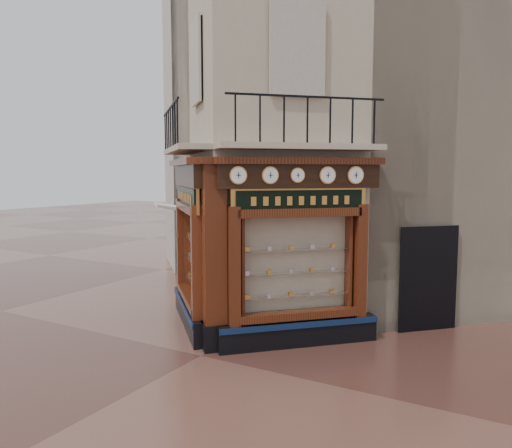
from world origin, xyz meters
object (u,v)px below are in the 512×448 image
Objects in this scene: clock_c at (298,175)px; signboard_right at (300,200)px; clock_b at (270,175)px; clock_d at (327,175)px; awning at (171,299)px; clock_e at (355,175)px; corner_pilaster at (214,257)px; signboard_left at (187,197)px; clock_a at (238,175)px.

clock_c is 0.54m from signboard_right.
clock_b is 0.17× the size of signboard_right.
clock_d reaches higher than awning.
corner_pilaster is at bearing 171.72° from clock_e.
clock_d reaches higher than signboard_right.
clock_d reaches higher than signboard_left.
corner_pilaster is 11.15× the size of clock_a.
awning is 4.05m from signboard_left.
clock_e reaches higher than clock_a.
signboard_right is at bearing 46.61° from clock_c.
corner_pilaster is 11.00× the size of clock_d.
signboard_left is (-3.39, -0.31, -0.52)m from clock_d.
clock_e is 6.91m from awning.
awning is at bearing 114.20° from clock_c.
clock_c is at bearing 0.00° from clock_a.
clock_e is (0.91, 0.91, -0.00)m from clock_c.
clock_a is at bearing 180.00° from clock_d.
awning is (-4.48, 2.27, -3.62)m from clock_b.
signboard_right is (2.92, -0.00, -0.00)m from signboard_left.
clock_b is 0.94× the size of clock_e.
signboard_right is at bearing 168.65° from clock_d.
awning is 0.58× the size of signboard_left.
clock_c is 0.82× the size of clock_e.
clock_a is 0.95× the size of clock_e.
signboard_right is at bearing 4.72° from clock_a.
corner_pilaster is 1.75× the size of signboard_left.
signboard_right is (-0.00, 0.15, -0.52)m from clock_c.
clock_b is (1.06, 0.45, 1.67)m from corner_pilaster.
signboard_left is (-2.05, 1.03, -0.52)m from clock_a.
signboard_left is (-2.52, 0.56, -0.52)m from clock_b.
signboard_right is at bearing 9.17° from clock_b.
clock_a is 2.35m from signboard_left.
awning is at bearing 4.04° from signboard_left.
signboard_left is (-1.46, 1.01, 1.15)m from corner_pilaster.
clock_c is 6.36m from awning.
corner_pilaster reaches higher than awning.
clock_e reaches higher than signboard_left.
clock_c is (1.47, 0.86, 1.67)m from corner_pilaster.
clock_b is at bearing -161.85° from awning.
corner_pilaster is 4.79m from awning.
corner_pilaster is at bearing 158.16° from clock_b.
clock_a is at bearing -180.00° from clock_b.
clock_d is (1.93, 1.32, 1.67)m from corner_pilaster.
clock_e reaches higher than clock_c.
awning is at bearing 100.79° from clock_a.
clock_a is 1.16× the size of clock_c.
clock_a is at bearing -169.21° from awning.
clock_a is 0.66m from clock_b.
clock_c is at bearing 0.00° from clock_b.
clock_b is at bearing -147.60° from signboard_left.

